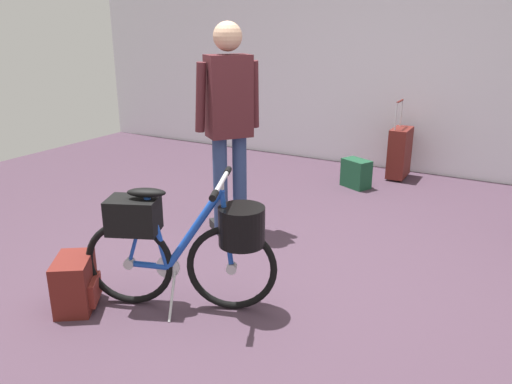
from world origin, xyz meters
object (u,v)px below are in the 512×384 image
Objects in this scene: folding_bike_foreground at (187,241)px; rolling_suitcase at (400,152)px; backpack_on_floor at (356,174)px; handbag_on_floor at (76,283)px; visitor_near_wall at (229,118)px.

rolling_suitcase is (0.38, 3.22, -0.14)m from folding_bike_foreground.
handbag_on_floor is at bearing -102.37° from backpack_on_floor.
backpack_on_floor is (-0.29, -0.53, -0.14)m from rolling_suitcase.
visitor_near_wall is 2.37m from rolling_suitcase.
folding_bike_foreground is 1.26× the size of rolling_suitcase.
visitor_near_wall reaches higher than folding_bike_foreground.
handbag_on_floor is (-0.66, -3.02, 0.01)m from backpack_on_floor.
visitor_near_wall is at bearing -109.88° from rolling_suitcase.
folding_bike_foreground is 3.24m from rolling_suitcase.
folding_bike_foreground is 0.71m from handbag_on_floor.
rolling_suitcase is at bearing 75.07° from handbag_on_floor.
visitor_near_wall is (-0.39, 1.08, 0.49)m from folding_bike_foreground.
rolling_suitcase is 0.62m from backpack_on_floor.
backpack_on_floor is (0.49, 1.61, -0.77)m from visitor_near_wall.
backpack_on_floor is (0.10, 2.68, -0.28)m from folding_bike_foreground.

